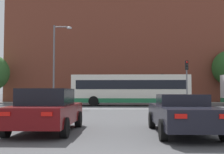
{
  "coord_description": "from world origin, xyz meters",
  "views": [
    {
      "loc": [
        0.32,
        -4.53,
        1.43
      ],
      "look_at": [
        -0.84,
        26.29,
        3.06
      ],
      "focal_mm": 45.0,
      "sensor_mm": 36.0,
      "label": 1
    }
  ],
  "objects_px": {
    "traffic_light_far_right": "(162,83)",
    "pedestrian_walking_west": "(107,94)",
    "car_saloon_left": "(47,110)",
    "street_lamp_junction": "(57,58)",
    "pedestrian_waiting": "(63,96)",
    "car_roadster_right": "(183,113)",
    "bus_crossing_lead": "(130,89)",
    "traffic_light_near_right": "(187,76)",
    "pedestrian_walking_east": "(69,95)"
  },
  "relations": [
    {
      "from": "traffic_light_far_right",
      "to": "pedestrian_walking_west",
      "type": "height_order",
      "value": "traffic_light_far_right"
    },
    {
      "from": "car_roadster_right",
      "to": "car_saloon_left",
      "type": "bearing_deg",
      "value": 176.3
    },
    {
      "from": "car_roadster_right",
      "to": "pedestrian_walking_east",
      "type": "height_order",
      "value": "pedestrian_walking_east"
    },
    {
      "from": "traffic_light_far_right",
      "to": "pedestrian_walking_east",
      "type": "relative_size",
      "value": 2.23
    },
    {
      "from": "car_saloon_left",
      "to": "bus_crossing_lead",
      "type": "distance_m",
      "value": 19.28
    },
    {
      "from": "pedestrian_walking_east",
      "to": "traffic_light_far_right",
      "type": "bearing_deg",
      "value": -33.08
    },
    {
      "from": "traffic_light_far_right",
      "to": "street_lamp_junction",
      "type": "distance_m",
      "value": 15.39
    },
    {
      "from": "car_saloon_left",
      "to": "car_roadster_right",
      "type": "relative_size",
      "value": 0.91
    },
    {
      "from": "traffic_light_far_right",
      "to": "pedestrian_walking_west",
      "type": "bearing_deg",
      "value": 172.73
    },
    {
      "from": "bus_crossing_lead",
      "to": "car_saloon_left",
      "type": "bearing_deg",
      "value": -10.54
    },
    {
      "from": "traffic_light_far_right",
      "to": "traffic_light_near_right",
      "type": "bearing_deg",
      "value": -88.0
    },
    {
      "from": "car_saloon_left",
      "to": "traffic_light_far_right",
      "type": "xyz_separation_m",
      "value": [
        7.87,
        26.37,
        1.75
      ]
    },
    {
      "from": "car_roadster_right",
      "to": "pedestrian_waiting",
      "type": "relative_size",
      "value": 3.04
    },
    {
      "from": "car_saloon_left",
      "to": "car_roadster_right",
      "type": "distance_m",
      "value": 4.78
    },
    {
      "from": "car_saloon_left",
      "to": "pedestrian_walking_west",
      "type": "height_order",
      "value": "pedestrian_walking_west"
    },
    {
      "from": "bus_crossing_lead",
      "to": "traffic_light_near_right",
      "type": "relative_size",
      "value": 2.87
    },
    {
      "from": "car_roadster_right",
      "to": "street_lamp_junction",
      "type": "relative_size",
      "value": 0.61
    },
    {
      "from": "pedestrian_walking_east",
      "to": "pedestrian_walking_west",
      "type": "relative_size",
      "value": 0.9
    },
    {
      "from": "traffic_light_near_right",
      "to": "street_lamp_junction",
      "type": "distance_m",
      "value": 12.08
    },
    {
      "from": "traffic_light_far_right",
      "to": "street_lamp_junction",
      "type": "xyz_separation_m",
      "value": [
        -11.39,
        -10.14,
        2.12
      ]
    },
    {
      "from": "bus_crossing_lead",
      "to": "pedestrian_waiting",
      "type": "bearing_deg",
      "value": -135.46
    },
    {
      "from": "street_lamp_junction",
      "to": "pedestrian_walking_west",
      "type": "bearing_deg",
      "value": 69.52
    },
    {
      "from": "bus_crossing_lead",
      "to": "traffic_light_near_right",
      "type": "xyz_separation_m",
      "value": [
        4.76,
        -4.46,
        1.1
      ]
    },
    {
      "from": "pedestrian_waiting",
      "to": "traffic_light_far_right",
      "type": "bearing_deg",
      "value": 60.42
    },
    {
      "from": "car_roadster_right",
      "to": "traffic_light_near_right",
      "type": "relative_size",
      "value": 1.15
    },
    {
      "from": "street_lamp_junction",
      "to": "pedestrian_waiting",
      "type": "distance_m",
      "value": 12.4
    },
    {
      "from": "car_roadster_right",
      "to": "traffic_light_far_right",
      "type": "bearing_deg",
      "value": 82.83
    },
    {
      "from": "car_saloon_left",
      "to": "street_lamp_junction",
      "type": "bearing_deg",
      "value": 102.44
    },
    {
      "from": "car_saloon_left",
      "to": "pedestrian_walking_west",
      "type": "bearing_deg",
      "value": 88.91
    },
    {
      "from": "car_saloon_left",
      "to": "bus_crossing_lead",
      "type": "height_order",
      "value": "bus_crossing_lead"
    },
    {
      "from": "traffic_light_near_right",
      "to": "car_roadster_right",
      "type": "bearing_deg",
      "value": -103.42
    },
    {
      "from": "traffic_light_near_right",
      "to": "traffic_light_far_right",
      "type": "relative_size",
      "value": 1.11
    },
    {
      "from": "car_roadster_right",
      "to": "pedestrian_walking_west",
      "type": "bearing_deg",
      "value": 98.04
    },
    {
      "from": "traffic_light_far_right",
      "to": "street_lamp_junction",
      "type": "bearing_deg",
      "value": -138.33
    },
    {
      "from": "traffic_light_near_right",
      "to": "pedestrian_walking_west",
      "type": "relative_size",
      "value": 2.23
    },
    {
      "from": "car_saloon_left",
      "to": "pedestrian_walking_east",
      "type": "bearing_deg",
      "value": 99.57
    },
    {
      "from": "traffic_light_far_right",
      "to": "pedestrian_walking_west",
      "type": "distance_m",
      "value": 7.45
    },
    {
      "from": "car_saloon_left",
      "to": "pedestrian_waiting",
      "type": "bearing_deg",
      "value": 100.99
    },
    {
      "from": "street_lamp_junction",
      "to": "pedestrian_walking_west",
      "type": "xyz_separation_m",
      "value": [
        4.13,
        11.06,
        -3.55
      ]
    },
    {
      "from": "traffic_light_far_right",
      "to": "car_saloon_left",
      "type": "bearing_deg",
      "value": -106.62
    },
    {
      "from": "traffic_light_near_right",
      "to": "bus_crossing_lead",
      "type": "bearing_deg",
      "value": 136.86
    },
    {
      "from": "car_roadster_right",
      "to": "traffic_light_near_right",
      "type": "height_order",
      "value": "traffic_light_near_right"
    },
    {
      "from": "street_lamp_junction",
      "to": "car_saloon_left",
      "type": "bearing_deg",
      "value": -77.77
    },
    {
      "from": "street_lamp_junction",
      "to": "pedestrian_waiting",
      "type": "xyz_separation_m",
      "value": [
        -1.8,
        11.69,
        -3.75
      ]
    },
    {
      "from": "traffic_light_near_right",
      "to": "pedestrian_walking_east",
      "type": "xyz_separation_m",
      "value": [
        -12.93,
        13.67,
        -1.81
      ]
    },
    {
      "from": "street_lamp_junction",
      "to": "pedestrian_waiting",
      "type": "bearing_deg",
      "value": 98.75
    },
    {
      "from": "car_roadster_right",
      "to": "pedestrian_walking_east",
      "type": "xyz_separation_m",
      "value": [
        -9.41,
        28.41,
        0.29
      ]
    },
    {
      "from": "street_lamp_junction",
      "to": "pedestrian_waiting",
      "type": "relative_size",
      "value": 4.95
    },
    {
      "from": "car_saloon_left",
      "to": "street_lamp_junction",
      "type": "relative_size",
      "value": 0.56
    },
    {
      "from": "bus_crossing_lead",
      "to": "pedestrian_walking_east",
      "type": "height_order",
      "value": "bus_crossing_lead"
    }
  ]
}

